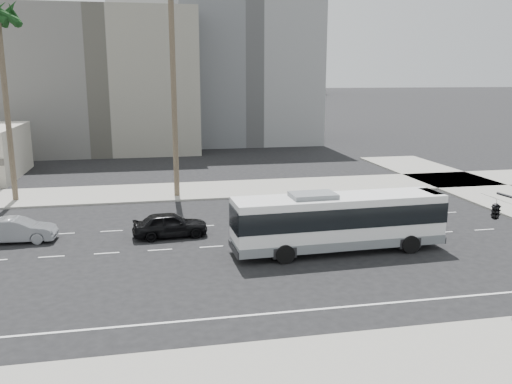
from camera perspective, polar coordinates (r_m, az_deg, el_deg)
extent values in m
plane|color=black|center=(32.37, 0.54, -5.54)|extent=(700.00, 700.00, 0.00)
cube|color=gray|center=(47.12, -3.34, 0.28)|extent=(120.00, 7.00, 0.15)
cube|color=slate|center=(75.34, -15.96, 11.24)|extent=(24.00, 18.00, 18.00)
cube|color=slate|center=(83.42, -1.48, 14.52)|extent=(20.00, 20.00, 26.00)
cube|color=beige|center=(280.41, -10.81, 14.71)|extent=(42.00, 42.00, 44.00)
cube|color=slate|center=(266.32, -0.19, 17.86)|extent=(26.00, 26.00, 70.00)
cube|color=slate|center=(300.67, 3.53, 16.26)|extent=(22.00, 22.00, 60.00)
cube|color=white|center=(30.95, 8.79, -2.90)|extent=(12.23, 3.09, 2.72)
cube|color=black|center=(30.85, 8.81, -2.24)|extent=(12.29, 3.15, 1.15)
cube|color=slate|center=(31.28, 8.71, -5.03)|extent=(12.25, 3.13, 0.52)
cube|color=slate|center=(30.09, 6.07, -0.38)|extent=(2.57, 1.76, 0.31)
cube|color=#262628|center=(33.06, 18.28, -0.25)|extent=(0.69, 1.90, 0.31)
cylinder|color=black|center=(31.69, 16.16, -5.46)|extent=(1.05, 0.31, 1.05)
cylinder|color=black|center=(33.97, 14.10, -4.13)|extent=(1.05, 0.31, 1.05)
cylinder|color=black|center=(29.10, 2.96, -6.57)|extent=(1.05, 0.31, 1.05)
cylinder|color=black|center=(31.57, 1.76, -5.02)|extent=(1.05, 0.31, 1.05)
imported|color=black|center=(33.95, -9.14, -3.45)|extent=(2.20, 4.77, 1.58)
imported|color=gray|center=(35.59, -24.09, -3.73)|extent=(1.86, 4.63, 1.50)
imported|color=#262628|center=(25.22, 24.21, -1.40)|extent=(2.37, 0.75, 0.94)
cylinder|color=brown|center=(43.81, -8.78, 11.16)|extent=(0.50, 0.50, 18.23)
cylinder|color=brown|center=(46.08, -24.98, 7.62)|extent=(0.44, 0.44, 14.07)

